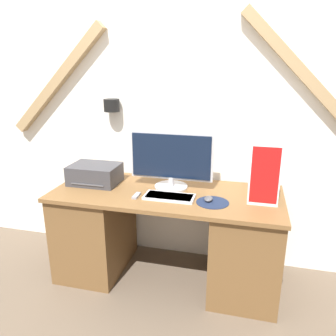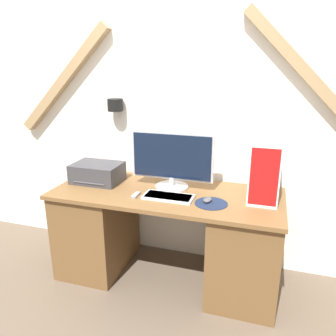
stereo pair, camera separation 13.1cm
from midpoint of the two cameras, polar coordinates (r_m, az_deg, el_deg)
The scene contains 10 objects.
ground_plane at distance 2.55m, azimuth -1.30°, elevation -22.65°, with size 12.00×12.00×0.00m, color brown.
wall_back at distance 2.69m, azimuth 3.99°, elevation 11.40°, with size 6.40×0.18×2.71m.
desk at distance 2.62m, azimuth 1.17°, elevation -11.43°, with size 1.71×0.71×0.74m.
monitor at distance 2.48m, azimuth 2.21°, elevation 1.49°, with size 0.64×0.26×0.44m.
keyboard at distance 2.35m, azimuth 1.66°, elevation -5.04°, with size 0.36×0.16×0.02m.
mousepad at distance 2.29m, azimuth 9.17°, elevation -6.13°, with size 0.23×0.23×0.00m.
mouse at distance 2.30m, azimuth 8.47°, elevation -5.49°, with size 0.06×0.09×0.03m.
computer_tower at distance 2.40m, azimuth 18.03°, elevation -0.19°, with size 0.20×0.39×0.43m.
printer at distance 2.70m, azimuth -10.85°, elevation -0.83°, with size 0.38×0.28×0.15m.
remote_control at distance 2.39m, azimuth -4.05°, elevation -4.72°, with size 0.04×0.11×0.02m.
Camera 2 is at (0.70, -1.83, 1.65)m, focal length 35.00 mm.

